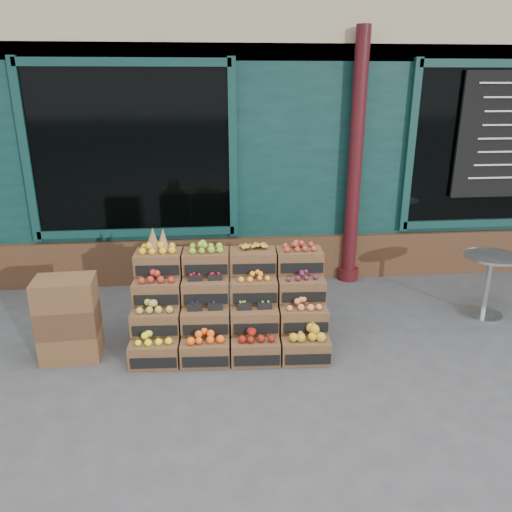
{
  "coord_description": "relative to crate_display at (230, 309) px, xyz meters",
  "views": [
    {
      "loc": [
        -0.68,
        -4.17,
        2.56
      ],
      "look_at": [
        -0.2,
        0.7,
        0.85
      ],
      "focal_mm": 35.0,
      "sensor_mm": 36.0,
      "label": 1
    }
  ],
  "objects": [
    {
      "name": "bistro_table",
      "position": [
        2.94,
        0.31,
        0.09
      ],
      "size": [
        0.59,
        0.59,
        0.74
      ],
      "rotation": [
        0.0,
        0.0,
        0.39
      ],
      "color": "#B5B7BC",
      "rests_on": "ground"
    },
    {
      "name": "spare_crates",
      "position": [
        -1.56,
        -0.16,
        0.04
      ],
      "size": [
        0.57,
        0.41,
        0.83
      ],
      "rotation": [
        0.0,
        0.0,
        0.05
      ],
      "color": "brown",
      "rests_on": "ground"
    },
    {
      "name": "shopkeeper",
      "position": [
        -1.0,
        2.43,
        0.72
      ],
      "size": [
        0.8,
        0.53,
        2.17
      ],
      "primitive_type": "imported",
      "rotation": [
        0.0,
        0.0,
        3.13
      ],
      "color": "#154B25",
      "rests_on": "ground"
    },
    {
      "name": "ground",
      "position": [
        0.49,
        -0.46,
        -0.37
      ],
      "size": [
        60.0,
        60.0,
        0.0
      ],
      "primitive_type": "plane",
      "color": "#414144",
      "rests_on": "ground"
    },
    {
      "name": "shop_facade",
      "position": [
        0.5,
        4.65,
        2.03
      ],
      "size": [
        12.0,
        6.24,
        4.8
      ],
      "color": "#0F332F",
      "rests_on": "ground"
    },
    {
      "name": "crate_display",
      "position": [
        0.0,
        0.0,
        0.0
      ],
      "size": [
        1.96,
        1.03,
        1.2
      ],
      "rotation": [
        0.0,
        0.0,
        -0.05
      ],
      "color": "brown",
      "rests_on": "ground"
    }
  ]
}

